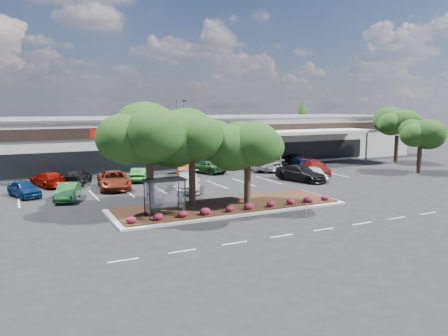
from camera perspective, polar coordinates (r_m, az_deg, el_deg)
name	(u,v)px	position (r m, az deg, el deg)	size (l,w,h in m)	color
ground	(279,217)	(31.41, 7.16, -6.31)	(160.00, 160.00, 0.00)	black
retail_store	(145,140)	(61.82, -10.25, 3.68)	(80.40, 25.20, 6.25)	beige
landscape_island	(228,206)	(33.78, 0.57, -5.01)	(18.00, 6.00, 0.26)	#ACACA7
lane_markings	(215,191)	(40.25, -1.18, -3.05)	(33.12, 20.06, 0.01)	silver
shrub_row	(241,207)	(31.87, 2.27, -5.10)	(17.00, 0.80, 0.50)	maroon
bus_shelter	(164,186)	(30.32, -7.86, -2.39)	(2.75, 1.55, 2.59)	black
island_tree_west	(150,157)	(31.36, -9.69, 1.43)	(7.20, 7.20, 7.89)	#16370E
island_tree_mid	(192,157)	(33.19, -4.22, 1.39)	(6.60, 6.60, 7.32)	#16370E
island_tree_east	(248,162)	(33.61, 3.09, 0.78)	(5.80, 5.80, 6.50)	#16370E
tree_east_near	(420,145)	(55.70, 24.23, 2.72)	(5.60, 5.60, 6.51)	#16370E
tree_east_far	(397,135)	(64.66, 21.65, 4.01)	(6.40, 6.40, 7.62)	#16370E
conifer_north_east	(302,123)	(86.05, 10.13, 5.79)	(3.96, 3.96, 9.00)	#16370E
person_waiting	(148,204)	(30.70, -9.92, -4.65)	(0.59, 0.39, 1.63)	#594C47
light_pole	(178,139)	(53.65, -5.99, 3.78)	(1.43, 0.60, 8.61)	#ACACA7
survey_stake	(306,209)	(31.41, 10.72, -5.29)	(0.07, 0.14, 0.91)	tan
car_0	(24,189)	(41.35, -24.65, -2.49)	(1.69, 4.21, 1.43)	navy
car_1	(68,192)	(38.63, -19.73, -2.93)	(1.51, 4.34, 1.43)	#1B5324
car_2	(114,180)	(42.58, -14.20, -1.54)	(2.78, 6.02, 1.67)	maroon
car_3	(188,182)	(40.59, -4.78, -1.80)	(2.32, 5.71, 1.66)	silver
car_6	(301,173)	(46.23, 9.97, -0.68)	(2.31, 5.68, 1.65)	black
car_7	(315,173)	(47.27, 11.81, -0.70)	(1.65, 4.10, 1.40)	silver
car_8	(316,168)	(51.40, 11.91, 0.06)	(2.10, 5.17, 1.50)	maroon
car_9	(48,179)	(45.74, -22.02, -1.38)	(2.02, 4.97, 1.44)	#860901
car_10	(77,177)	(46.08, -18.65, -1.12)	(2.07, 5.09, 1.48)	black
car_11	(139,174)	(46.51, -11.02, -0.80)	(1.49, 4.28, 1.41)	#185719
car_12	(185,169)	(49.00, -5.08, -0.07)	(1.80, 5.16, 1.70)	maroon
car_13	(205,167)	(51.28, -2.43, 0.18)	(2.42, 5.25, 1.46)	#1E4D23
car_14	(261,164)	(53.50, 4.79, 0.55)	(2.59, 5.63, 1.56)	silver
car_15	(262,164)	(52.92, 4.93, 0.50)	(2.28, 5.62, 1.63)	silver
car_16	(292,159)	(58.09, 8.82, 1.15)	(2.01, 4.99, 1.70)	black
car_17	(294,161)	(58.06, 9.18, 0.96)	(1.90, 4.67, 1.36)	navy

